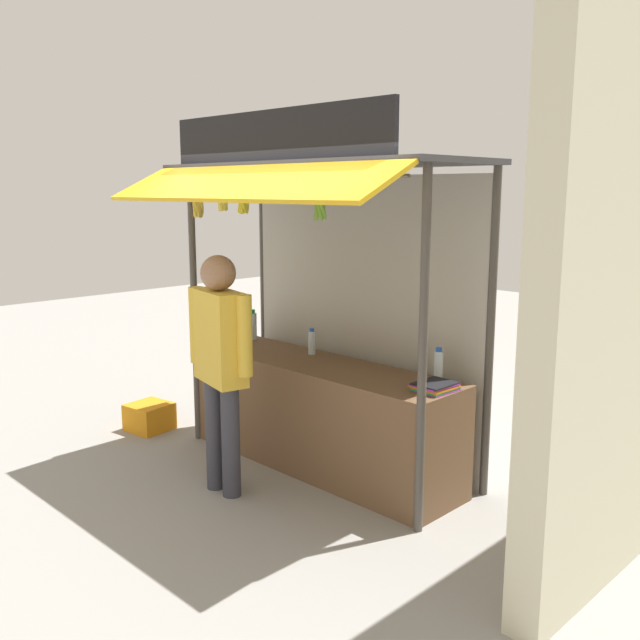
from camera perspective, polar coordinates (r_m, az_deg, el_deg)
The scene contains 16 objects.
ground_plane at distance 5.82m, azimuth -0.00°, elevation -11.82°, with size 20.00×20.00×0.00m, color gray.
stall_counter at distance 5.67m, azimuth -0.00°, elevation -7.79°, with size 2.48×0.65×0.86m, color brown.
stall_structure at distance 5.50m, azimuth 0.98°, elevation 4.96°, with size 2.68×1.53×2.78m.
water_bottle_mid_right at distance 5.83m, azimuth -0.67°, elevation -1.82°, with size 0.06×0.06×0.22m.
water_bottle_back_left at distance 5.12m, azimuth 9.66°, elevation -3.62°, with size 0.07×0.07×0.24m.
water_bottle_center at distance 6.42m, azimuth -5.55°, elevation -0.45°, with size 0.08×0.08×0.28m.
magazine_stack_left at distance 6.04m, azimuth -7.89°, elevation -2.21°, with size 0.24×0.25×0.05m.
magazine_stack_mid_left at distance 4.86m, azimuth 9.40°, elevation -5.40°, with size 0.26×0.30×0.06m.
magazine_stack_rear_center at distance 6.29m, azimuth -7.89°, elevation -1.67°, with size 0.21×0.27×0.06m.
banana_bunch_inner_right at distance 5.40m, azimuth -6.27°, elevation 9.42°, with size 0.11×0.11×0.26m.
banana_bunch_rightmost at distance 5.87m, azimuth -9.97°, elevation 9.02°, with size 0.11×0.11×0.30m.
banana_bunch_leftmost at distance 5.60m, azimuth -7.96°, elevation 9.51°, with size 0.10×0.10×0.24m.
banana_bunch_inner_left at distance 4.79m, azimuth -0.00°, elevation 9.14°, with size 0.10×0.10×0.28m.
vendor_person at distance 5.07m, azimuth -8.17°, elevation -2.67°, with size 0.67×0.32×1.77m.
plastic_crate at distance 6.78m, azimuth -13.79°, elevation -7.70°, with size 0.36×0.36×0.25m, color orange.
neighbour_wall at distance 4.42m, azimuth 24.64°, elevation 1.45°, with size 0.20×2.40×3.18m, color beige.
Camera 1 is at (3.80, -3.81, 2.22)m, focal length 39.07 mm.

